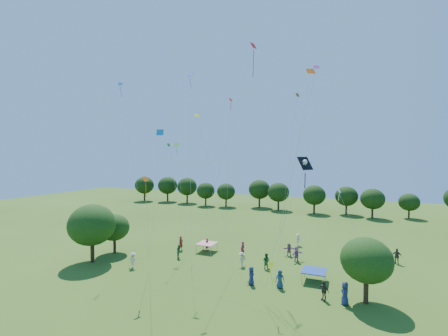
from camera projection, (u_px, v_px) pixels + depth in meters
near_tree_west at (92, 225)px, 34.19m from camera, size 5.22×5.22×6.66m
near_tree_north at (114, 227)px, 37.54m from camera, size 3.67×3.67×4.88m
near_tree_east at (366, 260)px, 24.49m from camera, size 4.09×4.09×5.44m
treeline at (288, 192)px, 67.64m from camera, size 88.01×8.77×6.77m
tent_red_stripe at (207, 243)px, 38.12m from camera, size 2.20×2.20×1.10m
tent_blue at (314, 271)px, 28.90m from camera, size 2.20×2.20×1.10m
crowd_person_0 at (280, 279)px, 27.44m from camera, size 0.93×0.65×1.70m
crowd_person_1 at (243, 249)px, 36.26m from camera, size 0.79×0.74×1.79m
crowd_person_2 at (266, 261)px, 32.21m from camera, size 0.92×0.64×1.69m
crowd_person_3 at (133, 260)px, 32.50m from camera, size 1.16×0.65×1.68m
crowd_person_4 at (324, 291)px, 25.13m from camera, size 1.04×0.89×1.64m
crowd_person_5 at (289, 249)px, 36.44m from camera, size 1.57×0.98×1.58m
crowd_person_6 at (251, 276)px, 28.16m from camera, size 0.79×0.96×1.72m
crowd_person_7 at (181, 243)px, 38.56m from camera, size 0.61×0.79×1.86m
crowd_person_8 at (179, 251)px, 35.65m from camera, size 0.74×0.90×1.61m
crowd_person_9 at (242, 259)px, 32.91m from camera, size 0.84×1.13×1.58m
crowd_person_10 at (397, 256)px, 33.66m from camera, size 1.12×0.72×1.76m
crowd_person_11 at (297, 254)px, 34.43m from camera, size 1.45×1.66×1.76m
crowd_person_12 at (345, 293)px, 24.36m from camera, size 0.74×1.03×1.87m
crowd_person_13 at (207, 244)px, 38.62m from camera, size 0.56×0.69×1.60m
crowd_person_14 at (359, 250)px, 35.89m from camera, size 1.03×0.85×1.84m
crowd_person_15 at (298, 240)px, 40.59m from camera, size 0.98×1.18×1.67m
pirate_kite at (304, 165)px, 22.48m from camera, size 4.36×1.71×10.76m
red_high_kite at (245, 80)px, 33.16m from camera, size 3.74×9.08×23.83m
small_kite_0 at (146, 194)px, 28.24m from camera, size 2.60×3.99×8.95m
small_kite_1 at (294, 127)px, 40.41m from camera, size 1.80×4.29×19.56m
small_kite_2 at (270, 270)px, 22.62m from camera, size 1.12×1.84×2.86m
small_kite_3 at (173, 173)px, 35.48m from camera, size 2.00×0.75×12.38m
small_kite_4 at (190, 119)px, 33.68m from camera, size 0.68×0.81×20.12m
small_kite_5 at (298, 147)px, 21.91m from camera, size 4.24×2.11×17.12m
small_kite_6 at (345, 206)px, 27.38m from camera, size 3.37×1.79×7.85m
small_kite_7 at (158, 163)px, 26.52m from camera, size 5.14×5.22×13.08m
small_kite_8 at (301, 127)px, 21.69m from camera, size 3.50×2.43×16.96m
small_kite_9 at (230, 133)px, 37.67m from camera, size 0.81×3.49×18.30m
small_kite_10 at (208, 160)px, 29.77m from camera, size 2.30×4.76×14.89m
small_kite_11 at (178, 160)px, 38.63m from camera, size 3.79×3.73×12.62m
small_kite_12 at (127, 126)px, 35.13m from camera, size 6.18×2.91×19.81m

